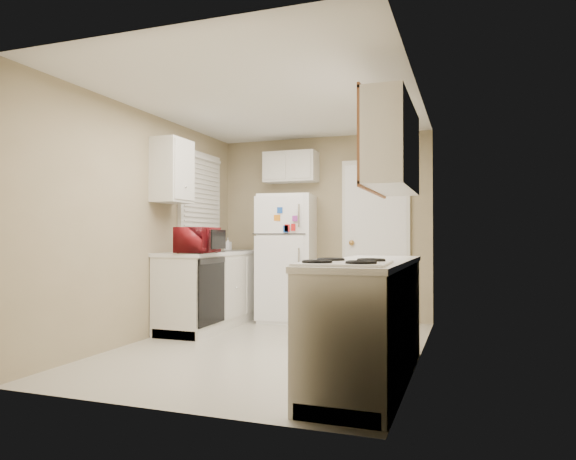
% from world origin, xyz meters
% --- Properties ---
extents(floor, '(3.80, 3.80, 0.00)m').
position_xyz_m(floor, '(0.00, 0.00, 0.00)').
color(floor, beige).
rests_on(floor, ground).
extents(ceiling, '(3.80, 3.80, 0.00)m').
position_xyz_m(ceiling, '(0.00, 0.00, 2.40)').
color(ceiling, white).
rests_on(ceiling, floor).
extents(wall_left, '(3.80, 3.80, 0.00)m').
position_xyz_m(wall_left, '(-1.40, 0.00, 1.20)').
color(wall_left, tan).
rests_on(wall_left, floor).
extents(wall_right, '(3.80, 3.80, 0.00)m').
position_xyz_m(wall_right, '(1.40, 0.00, 1.20)').
color(wall_right, tan).
rests_on(wall_right, floor).
extents(wall_back, '(2.80, 2.80, 0.00)m').
position_xyz_m(wall_back, '(0.00, 1.90, 1.20)').
color(wall_back, tan).
rests_on(wall_back, floor).
extents(wall_front, '(2.80, 2.80, 0.00)m').
position_xyz_m(wall_front, '(0.00, -1.90, 1.20)').
color(wall_front, tan).
rests_on(wall_front, floor).
extents(left_counter, '(0.60, 1.80, 0.90)m').
position_xyz_m(left_counter, '(-1.10, 0.90, 0.45)').
color(left_counter, silver).
rests_on(left_counter, floor).
extents(dishwasher, '(0.03, 0.58, 0.72)m').
position_xyz_m(dishwasher, '(-0.81, 0.30, 0.49)').
color(dishwasher, black).
rests_on(dishwasher, floor).
extents(sink, '(0.54, 0.74, 0.16)m').
position_xyz_m(sink, '(-1.10, 1.05, 0.86)').
color(sink, gray).
rests_on(sink, left_counter).
extents(microwave, '(0.53, 0.33, 0.34)m').
position_xyz_m(microwave, '(-0.94, 0.24, 1.05)').
color(microwave, maroon).
rests_on(microwave, left_counter).
extents(soap_bottle, '(0.08, 0.08, 0.17)m').
position_xyz_m(soap_bottle, '(-1.15, 1.39, 1.00)').
color(soap_bottle, white).
rests_on(soap_bottle, left_counter).
extents(window_blinds, '(0.10, 0.98, 1.08)m').
position_xyz_m(window_blinds, '(-1.36, 1.05, 1.60)').
color(window_blinds, silver).
rests_on(window_blinds, wall_left).
extents(upper_cabinet_left, '(0.30, 0.45, 0.70)m').
position_xyz_m(upper_cabinet_left, '(-1.25, 0.22, 1.80)').
color(upper_cabinet_left, silver).
rests_on(upper_cabinet_left, wall_left).
extents(refrigerator, '(0.74, 0.72, 1.61)m').
position_xyz_m(refrigerator, '(-0.38, 1.55, 0.81)').
color(refrigerator, white).
rests_on(refrigerator, floor).
extents(cabinet_over_fridge, '(0.70, 0.30, 0.40)m').
position_xyz_m(cabinet_over_fridge, '(-0.40, 1.75, 2.00)').
color(cabinet_over_fridge, silver).
rests_on(cabinet_over_fridge, wall_back).
extents(interior_door, '(0.86, 0.06, 2.08)m').
position_xyz_m(interior_door, '(0.70, 1.86, 1.02)').
color(interior_door, white).
rests_on(interior_door, floor).
extents(right_counter, '(0.60, 2.00, 0.90)m').
position_xyz_m(right_counter, '(1.10, -0.80, 0.45)').
color(right_counter, silver).
rests_on(right_counter, floor).
extents(stove, '(0.60, 0.72, 0.84)m').
position_xyz_m(stove, '(1.06, -1.38, 0.42)').
color(stove, white).
rests_on(stove, floor).
extents(upper_cabinet_right, '(0.30, 1.20, 0.70)m').
position_xyz_m(upper_cabinet_right, '(1.25, -0.50, 1.80)').
color(upper_cabinet_right, silver).
rests_on(upper_cabinet_right, wall_right).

